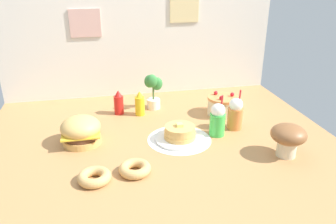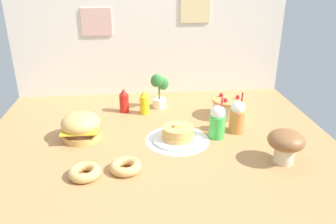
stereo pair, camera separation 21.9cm
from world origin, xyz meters
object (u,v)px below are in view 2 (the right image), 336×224
(pancake_stack, at_px, (178,134))
(orange_float_cup, at_px, (237,117))
(cream_soda_cup, at_px, (217,122))
(mustard_bottle, at_px, (144,103))
(mushroom_stool, at_px, (286,143))
(donut_pink_glaze, at_px, (85,172))
(potted_plant, at_px, (159,89))
(layer_cake, at_px, (228,108))
(ketchup_bottle, at_px, (124,101))
(donut_chocolate, at_px, (126,166))
(burger, at_px, (81,127))

(pancake_stack, relative_size, orange_float_cup, 1.13)
(cream_soda_cup, bearing_deg, pancake_stack, -175.63)
(mustard_bottle, distance_m, orange_float_cup, 0.70)
(mushroom_stool, bearing_deg, pancake_stack, 150.47)
(donut_pink_glaze, relative_size, potted_plant, 0.61)
(layer_cake, bearing_deg, ketchup_bottle, 167.28)
(cream_soda_cup, bearing_deg, orange_float_cup, 24.21)
(cream_soda_cup, bearing_deg, donut_pink_glaze, -154.92)
(donut_chocolate, bearing_deg, mushroom_stool, -0.04)
(orange_float_cup, height_order, donut_pink_glaze, orange_float_cup)
(ketchup_bottle, height_order, mushroom_stool, mushroom_stool)
(burger, height_order, donut_pink_glaze, burger)
(layer_cake, distance_m, ketchup_bottle, 0.77)
(pancake_stack, xyz_separation_m, orange_float_cup, (0.40, 0.09, 0.07))
(ketchup_bottle, distance_m, potted_plant, 0.28)
(layer_cake, bearing_deg, donut_pink_glaze, -144.22)
(burger, distance_m, donut_pink_glaze, 0.45)
(mustard_bottle, height_order, donut_chocolate, mustard_bottle)
(orange_float_cup, height_order, potted_plant, potted_plant)
(pancake_stack, distance_m, donut_pink_glaze, 0.64)
(burger, xyz_separation_m, donut_pink_glaze, (0.07, -0.44, -0.06))
(cream_soda_cup, distance_m, potted_plant, 0.63)
(donut_pink_glaze, relative_size, donut_chocolate, 1.00)
(burger, relative_size, donut_chocolate, 1.43)
(mushroom_stool, bearing_deg, orange_float_cup, 110.95)
(orange_float_cup, bearing_deg, mustard_bottle, 148.80)
(mustard_bottle, relative_size, orange_float_cup, 0.67)
(donut_chocolate, distance_m, potted_plant, 0.91)
(ketchup_bottle, height_order, donut_chocolate, ketchup_bottle)
(orange_float_cup, xyz_separation_m, potted_plant, (-0.48, 0.47, 0.04))
(potted_plant, xyz_separation_m, mushroom_stool, (0.63, -0.87, -0.03))
(pancake_stack, height_order, mushroom_stool, mushroom_stool)
(pancake_stack, distance_m, mushroom_stool, 0.65)
(donut_pink_glaze, bearing_deg, donut_chocolate, 9.18)
(pancake_stack, relative_size, layer_cake, 1.36)
(mustard_bottle, height_order, potted_plant, potted_plant)
(donut_chocolate, bearing_deg, mustard_bottle, 80.35)
(mustard_bottle, xyz_separation_m, cream_soda_cup, (0.45, -0.43, 0.02))
(pancake_stack, xyz_separation_m, ketchup_bottle, (-0.34, 0.50, 0.04))
(pancake_stack, distance_m, donut_chocolate, 0.45)
(orange_float_cup, bearing_deg, layer_cake, 88.92)
(potted_plant, bearing_deg, orange_float_cup, -44.33)
(donut_chocolate, bearing_deg, potted_plant, 74.05)
(burger, relative_size, orange_float_cup, 0.88)
(layer_cake, height_order, cream_soda_cup, cream_soda_cup)
(pancake_stack, xyz_separation_m, potted_plant, (-0.07, 0.55, 0.11))
(pancake_stack, bearing_deg, donut_pink_glaze, -146.80)
(mustard_bottle, distance_m, cream_soda_cup, 0.62)
(ketchup_bottle, bearing_deg, mushroom_stool, -42.15)
(pancake_stack, bearing_deg, cream_soda_cup, 4.37)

